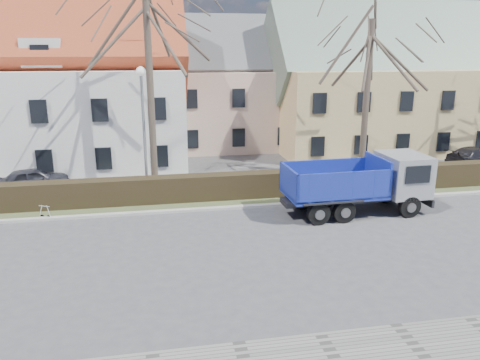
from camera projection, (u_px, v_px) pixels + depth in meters
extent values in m
plane|color=#47474A|center=(211.00, 250.00, 17.95)|extent=(120.00, 120.00, 0.00)
cube|color=#A8A59D|center=(199.00, 209.00, 22.28)|extent=(80.00, 0.30, 0.12)
cube|color=#444F2C|center=(196.00, 199.00, 23.80)|extent=(80.00, 3.00, 0.10)
cube|color=black|center=(196.00, 189.00, 23.44)|extent=(60.00, 0.90, 1.30)
imported|color=#262730|center=(34.00, 179.00, 25.36)|extent=(3.93, 2.64, 1.24)
imported|color=black|center=(477.00, 157.00, 30.38)|extent=(4.83, 2.99, 1.31)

